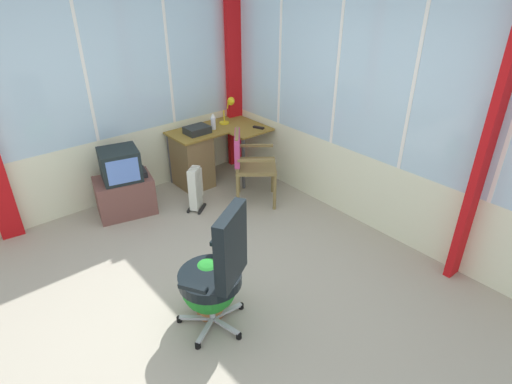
% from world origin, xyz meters
% --- Properties ---
extents(ground, '(5.07, 5.47, 0.06)m').
position_xyz_m(ground, '(0.00, 0.00, -0.03)').
color(ground, '#9F9785').
extents(north_window_panel, '(4.07, 0.07, 2.76)m').
position_xyz_m(north_window_panel, '(0.00, 2.26, 1.38)').
color(north_window_panel, '#E6E7C5').
rests_on(north_window_panel, ground).
extents(east_window_panel, '(0.07, 4.47, 2.76)m').
position_xyz_m(east_window_panel, '(2.06, 0.00, 1.38)').
color(east_window_panel, '#E6E7C5').
rests_on(east_window_panel, ground).
extents(curtain_corner, '(0.23, 0.08, 2.66)m').
position_xyz_m(curtain_corner, '(1.93, 2.13, 1.33)').
color(curtain_corner, red).
rests_on(curtain_corner, ground).
extents(curtain_east_far, '(0.23, 0.08, 2.66)m').
position_xyz_m(curtain_east_far, '(1.98, -1.23, 1.33)').
color(curtain_east_far, red).
rests_on(curtain_east_far, ground).
extents(desk, '(1.19, 0.83, 0.73)m').
position_xyz_m(desk, '(1.11, 1.93, 0.39)').
color(desk, olive).
rests_on(desk, ground).
extents(desk_lamp, '(0.23, 0.19, 0.36)m').
position_xyz_m(desk_lamp, '(1.70, 1.92, 0.96)').
color(desk_lamp, yellow).
rests_on(desk_lamp, desk).
extents(tv_remote, '(0.10, 0.16, 0.02)m').
position_xyz_m(tv_remote, '(1.86, 1.53, 0.74)').
color(tv_remote, black).
rests_on(tv_remote, desk).
extents(spray_bottle, '(0.06, 0.06, 0.22)m').
position_xyz_m(spray_bottle, '(1.39, 1.89, 0.83)').
color(spray_bottle, white).
rests_on(spray_bottle, desk).
extents(paper_tray, '(0.30, 0.23, 0.09)m').
position_xyz_m(paper_tray, '(1.14, 1.90, 0.77)').
color(paper_tray, '#252726').
rests_on(paper_tray, desk).
extents(wooden_armchair, '(0.68, 0.68, 0.90)m').
position_xyz_m(wooden_armchair, '(1.33, 1.14, 0.58)').
color(wooden_armchair, olive).
rests_on(wooden_armchair, ground).
extents(office_chair, '(0.62, 0.59, 1.11)m').
position_xyz_m(office_chair, '(-0.12, -0.34, 0.62)').
color(office_chair, '#B7B7BF').
rests_on(office_chair, ground).
extents(tv_on_stand, '(0.73, 0.58, 0.81)m').
position_xyz_m(tv_on_stand, '(0.06, 1.84, 0.36)').
color(tv_on_stand, brown).
rests_on(tv_on_stand, ground).
extents(space_heater, '(0.29, 0.27, 0.55)m').
position_xyz_m(space_heater, '(0.75, 1.38, 0.28)').
color(space_heater, silver).
rests_on(space_heater, ground).
extents(potted_plant, '(0.47, 0.47, 0.53)m').
position_xyz_m(potted_plant, '(-0.12, -0.16, 0.29)').
color(potted_plant, '#A16033').
rests_on(potted_plant, ground).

